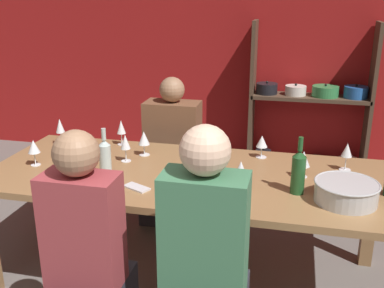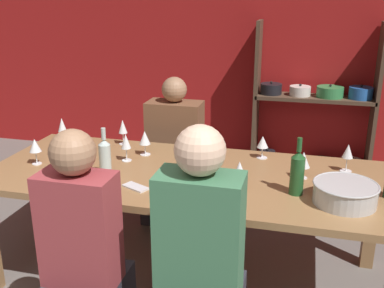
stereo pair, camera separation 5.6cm
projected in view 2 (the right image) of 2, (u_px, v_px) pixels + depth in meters
wall_back_red at (230, 34)px, 4.61m from camera, size 8.80×0.06×2.70m
shelf_unit at (315, 117)px, 4.46m from camera, size 1.17×0.30×1.50m
dining_table at (188, 184)px, 2.71m from camera, size 2.42×1.00×0.72m
mixing_bowl at (345, 193)px, 2.28m from camera, size 0.33×0.33×0.11m
wine_bottle_dark at (297, 172)px, 2.37m from camera, size 0.07×0.07×0.32m
wine_bottle_amber at (105, 157)px, 2.61m from camera, size 0.07×0.07×0.29m
wine_glass_red_a at (202, 181)px, 2.25m from camera, size 0.07×0.07×0.18m
wine_glass_white_a at (348, 152)px, 2.67m from camera, size 0.07×0.07×0.17m
wine_glass_red_b at (35, 146)px, 2.79m from camera, size 0.07×0.07×0.16m
wine_glass_white_b at (62, 126)px, 3.15m from camera, size 0.06×0.06×0.19m
wine_glass_red_c at (123, 128)px, 3.16m from camera, size 0.06×0.06×0.18m
wine_glass_empty_a at (126, 142)px, 2.84m from camera, size 0.06×0.06×0.18m
wine_glass_white_c at (303, 160)px, 2.58m from camera, size 0.08×0.08×0.16m
wine_glass_white_d at (239, 171)px, 2.41m from camera, size 0.08×0.08×0.17m
wine_glass_empty_b at (145, 138)px, 2.95m from camera, size 0.07×0.07×0.16m
wine_glass_red_d at (263, 143)px, 2.90m from camera, size 0.07×0.07×0.15m
cell_phone at (136, 187)px, 2.48m from camera, size 0.17×0.13×0.01m
person_far_a at (175, 167)px, 3.62m from camera, size 0.43×0.53×1.15m
person_near_b at (84, 282)px, 2.11m from camera, size 0.34×0.43×1.21m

